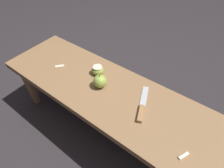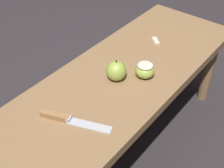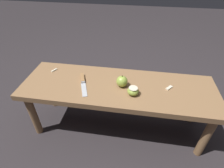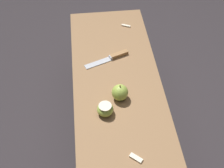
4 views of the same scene
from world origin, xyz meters
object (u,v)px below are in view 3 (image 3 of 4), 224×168
Objects in this scene: knife at (83,81)px; apple_whole at (122,81)px; apple_cut at (133,91)px; wooden_bench at (118,91)px.

apple_whole is at bearing 69.33° from knife.
wooden_bench is at bearing 144.46° from apple_cut.
knife is 3.23× the size of apple_cut.
wooden_bench is 18.09× the size of apple_cut.
wooden_bench is 0.26m from knife.
apple_whole reaches higher than knife.
apple_cut is (0.36, -0.08, 0.02)m from knife.
wooden_bench is 0.10m from apple_whole.
apple_whole is (0.28, 0.00, 0.03)m from knife.
apple_whole is at bearing 1.14° from wooden_bench.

